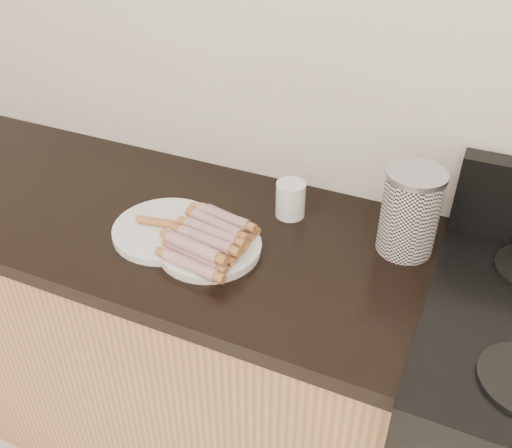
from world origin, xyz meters
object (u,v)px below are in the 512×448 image
at_px(side_plate, 166,230).
at_px(canister, 410,212).
at_px(mug, 291,199).
at_px(main_plate, 210,248).

distance_m(side_plate, canister, 0.59).
xyz_separation_m(side_plate, mug, (0.25, 0.20, 0.04)).
relative_size(side_plate, mug, 2.78).
bearing_deg(canister, side_plate, -162.03).
distance_m(main_plate, mug, 0.25).
height_order(main_plate, side_plate, side_plate).
height_order(canister, mug, canister).
height_order(side_plate, canister, canister).
xyz_separation_m(side_plate, canister, (0.55, 0.18, 0.10)).
bearing_deg(side_plate, mug, 38.61).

